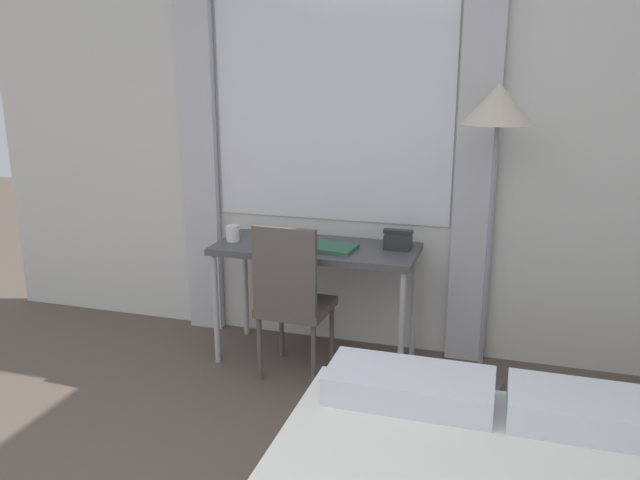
{
  "coord_description": "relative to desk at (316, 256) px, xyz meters",
  "views": [
    {
      "loc": [
        1.01,
        -0.91,
        1.77
      ],
      "look_at": [
        0.06,
        2.22,
        0.9
      ],
      "focal_mm": 35.0,
      "sensor_mm": 36.0,
      "label": 1
    }
  ],
  "objects": [
    {
      "name": "wall_back_with_window",
      "position": [
        0.07,
        0.35,
        0.67
      ],
      "size": [
        5.28,
        0.13,
        2.7
      ],
      "color": "silver",
      "rests_on": "ground_plane"
    },
    {
      "name": "desk",
      "position": [
        0.0,
        0.0,
        0.0
      ],
      "size": [
        1.25,
        0.54,
        0.75
      ],
      "color": "#4C4C51",
      "rests_on": "ground_plane"
    },
    {
      "name": "desk_chair",
      "position": [
        -0.06,
        -0.28,
        -0.17
      ],
      "size": [
        0.41,
        0.41,
        0.95
      ],
      "rotation": [
        0.0,
        0.0,
        -0.04
      ],
      "color": "#59514C",
      "rests_on": "ground_plane"
    },
    {
      "name": "standing_lamp",
      "position": [
        1.03,
        -0.08,
        0.81
      ],
      "size": [
        0.38,
        0.38,
        1.73
      ],
      "color": "#4C4C51",
      "rests_on": "ground_plane"
    },
    {
      "name": "telephone",
      "position": [
        0.49,
        0.09,
        0.12
      ],
      "size": [
        0.18,
        0.15,
        0.11
      ],
      "color": "#2D2D2D",
      "rests_on": "desk"
    },
    {
      "name": "book",
      "position": [
        0.11,
        -0.06,
        0.08
      ],
      "size": [
        0.32,
        0.24,
        0.02
      ],
      "rotation": [
        0.0,
        0.0,
        -0.08
      ],
      "color": "#33664C",
      "rests_on": "desk"
    },
    {
      "name": "mug",
      "position": [
        -0.54,
        -0.04,
        0.12
      ],
      "size": [
        0.08,
        0.08,
        0.1
      ],
      "color": "white",
      "rests_on": "desk"
    }
  ]
}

